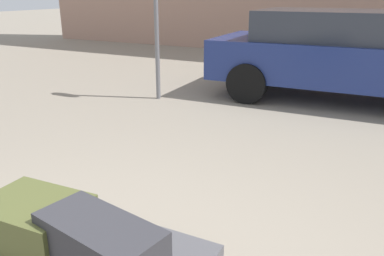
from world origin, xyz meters
name	(u,v)px	position (x,y,z in m)	size (l,w,h in m)	color
duffel_bag_charcoal_rear_left	(101,252)	(0.20, -0.16, 0.51)	(0.65, 0.30, 0.33)	#2D2D33
suitcase_olive_front_left	(35,223)	(-0.32, -0.10, 0.48)	(0.56, 0.42, 0.28)	#4C5128
parked_car	(346,53)	(0.64, 5.37, 0.76)	(4.35, 2.02, 1.42)	navy
no_parking_sign	(156,8)	(-2.09, 4.06, 1.46)	(0.49, 0.13, 2.35)	slate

